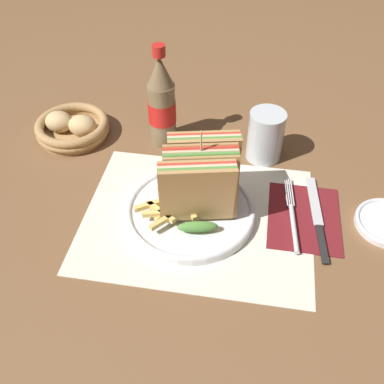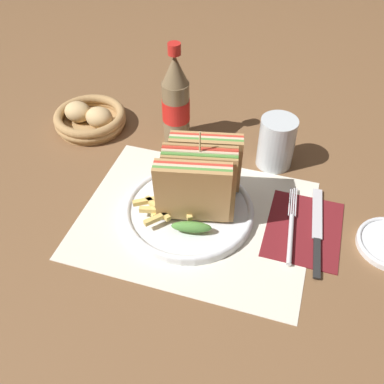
# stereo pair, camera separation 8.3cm
# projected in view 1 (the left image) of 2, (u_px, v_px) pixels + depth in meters

# --- Properties ---
(ground_plane) EXTENTS (4.00, 4.00, 0.00)m
(ground_plane) POSITION_uv_depth(u_px,v_px,m) (177.00, 203.00, 0.87)
(ground_plane) COLOR brown
(placemat) EXTENTS (0.42, 0.33, 0.00)m
(placemat) POSITION_uv_depth(u_px,v_px,m) (198.00, 218.00, 0.84)
(placemat) COLOR silver
(placemat) RESTS_ON ground_plane
(plate_main) EXTENTS (0.24, 0.24, 0.02)m
(plate_main) POSITION_uv_depth(u_px,v_px,m) (190.00, 211.00, 0.84)
(plate_main) COLOR white
(plate_main) RESTS_ON ground_plane
(club_sandwich) EXTENTS (0.14, 0.17, 0.17)m
(club_sandwich) POSITION_uv_depth(u_px,v_px,m) (200.00, 179.00, 0.79)
(club_sandwich) COLOR tan
(club_sandwich) RESTS_ON plate_main
(fries_pile) EXTENTS (0.12, 0.11, 0.02)m
(fries_pile) POSITION_uv_depth(u_px,v_px,m) (169.00, 207.00, 0.82)
(fries_pile) COLOR #E5C166
(fries_pile) RESTS_ON plate_main
(napkin) EXTENTS (0.13, 0.17, 0.00)m
(napkin) POSITION_uv_depth(u_px,v_px,m) (304.00, 217.00, 0.84)
(napkin) COLOR maroon
(napkin) RESTS_ON ground_plane
(fork) EXTENTS (0.03, 0.19, 0.01)m
(fork) POSITION_uv_depth(u_px,v_px,m) (293.00, 220.00, 0.82)
(fork) COLOR silver
(fork) RESTS_ON napkin
(knife) EXTENTS (0.04, 0.22, 0.00)m
(knife) POSITION_uv_depth(u_px,v_px,m) (317.00, 218.00, 0.83)
(knife) COLOR black
(knife) RESTS_ON napkin
(coke_bottle_near) EXTENTS (0.06, 0.06, 0.23)m
(coke_bottle_near) POSITION_uv_depth(u_px,v_px,m) (162.00, 103.00, 0.94)
(coke_bottle_near) COLOR #7A6647
(coke_bottle_near) RESTS_ON ground_plane
(glass_near) EXTENTS (0.07, 0.07, 0.11)m
(glass_near) POSITION_uv_depth(u_px,v_px,m) (265.00, 136.00, 0.93)
(glass_near) COLOR silver
(glass_near) RESTS_ON ground_plane
(bread_basket) EXTENTS (0.16, 0.16, 0.06)m
(bread_basket) POSITION_uv_depth(u_px,v_px,m) (72.00, 127.00, 1.00)
(bread_basket) COLOR #AD8451
(bread_basket) RESTS_ON ground_plane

